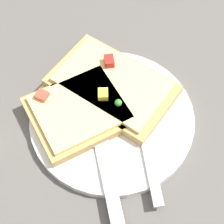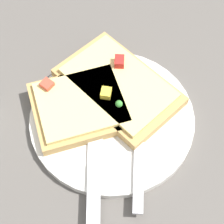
{
  "view_description": "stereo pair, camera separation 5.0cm",
  "coord_description": "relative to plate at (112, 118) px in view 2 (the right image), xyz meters",
  "views": [
    {
      "loc": [
        -0.22,
        0.14,
        0.45
      ],
      "look_at": [
        0.0,
        0.0,
        0.02
      ],
      "focal_mm": 60.0,
      "sensor_mm": 36.0,
      "label": 1
    },
    {
      "loc": [
        -0.24,
        0.09,
        0.45
      ],
      "look_at": [
        0.0,
        0.0,
        0.02
      ],
      "focal_mm": 60.0,
      "sensor_mm": 36.0,
      "label": 2
    }
  ],
  "objects": [
    {
      "name": "pizza_slice_main",
      "position": [
        0.04,
        -0.02,
        0.02
      ],
      "size": [
        0.2,
        0.16,
        0.03
      ],
      "rotation": [
        0.0,
        0.0,
        0.4
      ],
      "color": "tan",
      "rests_on": "plate"
    },
    {
      "name": "knife",
      "position": [
        -0.05,
        0.04,
        0.01
      ],
      "size": [
        0.22,
        0.1,
        0.01
      ],
      "rotation": [
        0.0,
        0.0,
        5.93
      ],
      "color": "silver",
      "rests_on": "plate"
    },
    {
      "name": "crumb_scatter",
      "position": [
        -0.02,
        0.0,
        0.01
      ],
      "size": [
        0.08,
        0.06,
        0.01
      ],
      "color": "#AC9648",
      "rests_on": "plate"
    },
    {
      "name": "fork",
      "position": [
        -0.02,
        -0.03,
        0.01
      ],
      "size": [
        0.21,
        0.11,
        0.01
      ],
      "rotation": [
        0.0,
        0.0,
        5.86
      ],
      "color": "silver",
      "rests_on": "plate"
    },
    {
      "name": "pizza_slice_corner",
      "position": [
        0.03,
        0.04,
        0.02
      ],
      "size": [
        0.12,
        0.13,
        0.03
      ],
      "rotation": [
        0.0,
        0.0,
        4.65
      ],
      "color": "tan",
      "rests_on": "plate"
    },
    {
      "name": "plate",
      "position": [
        0.0,
        0.0,
        0.0
      ],
      "size": [
        0.23,
        0.23,
        0.01
      ],
      "color": "silver",
      "rests_on": "ground"
    },
    {
      "name": "ground_plane",
      "position": [
        0.0,
        0.0,
        -0.01
      ],
      "size": [
        4.0,
        4.0,
        0.0
      ],
      "primitive_type": "plane",
      "color": "#56514C"
    }
  ]
}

